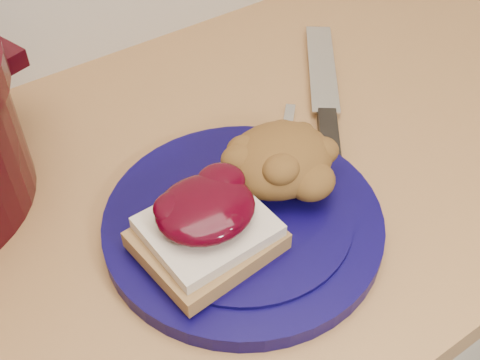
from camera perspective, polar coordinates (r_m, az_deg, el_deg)
plate at (r=0.63m, az=0.29°, el=-4.03°), size 0.29×0.29×0.02m
sandwich at (r=0.57m, az=-3.21°, el=-4.32°), size 0.13×0.12×0.06m
stuffing_mound at (r=0.63m, az=3.74°, el=1.95°), size 0.12×0.10×0.06m
chef_knife at (r=0.75m, az=8.27°, el=5.45°), size 0.22×0.28×0.02m
butter_knife at (r=0.72m, az=4.21°, el=3.22°), size 0.12×0.13×0.00m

